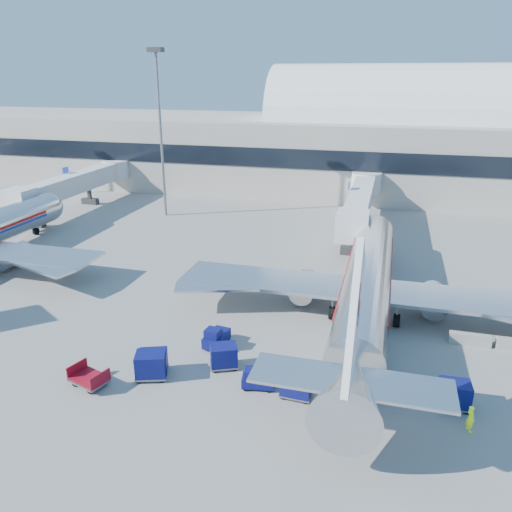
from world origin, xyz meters
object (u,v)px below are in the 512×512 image
(tug_right, at_px, (356,359))
(cart_train_a, at_px, (224,356))
(jetbridge_mid, at_px, (79,182))
(tug_left, at_px, (216,337))
(mast_west, at_px, (159,110))
(cart_solo_near, at_px, (297,383))
(ramp_worker, at_px, (470,418))
(cart_solo_far, at_px, (454,394))
(jetbridge_near, at_px, (361,199))
(cart_train_c, at_px, (153,362))
(barrier_near, at_px, (470,339))
(airliner_main, at_px, (367,285))
(tug_lead, at_px, (257,379))
(cart_open_red, at_px, (90,379))
(cart_train_b, at_px, (151,365))

(tug_right, xyz_separation_m, cart_train_a, (-8.85, -2.53, 0.28))
(jetbridge_mid, height_order, tug_left, jetbridge_mid)
(mast_west, xyz_separation_m, cart_solo_near, (26.57, -37.79, -13.85))
(tug_left, xyz_separation_m, ramp_worker, (17.21, -5.13, 0.08))
(tug_right, bearing_deg, cart_solo_far, 4.62)
(jetbridge_near, xyz_separation_m, cart_train_c, (-10.88, -38.71, -3.01))
(jetbridge_near, xyz_separation_m, cart_solo_far, (8.46, -37.11, -3.02))
(jetbridge_near, bearing_deg, barrier_near, -70.15)
(airliner_main, distance_m, tug_lead, 13.72)
(tug_lead, height_order, cart_open_red, tug_lead)
(cart_solo_near, xyz_separation_m, cart_open_red, (-13.33, -2.42, -0.48))
(ramp_worker, bearing_deg, airliner_main, 4.16)
(jetbridge_mid, distance_m, cart_train_c, 49.76)
(jetbridge_near, xyz_separation_m, cart_train_b, (-10.85, -39.12, -2.95))
(ramp_worker, bearing_deg, tug_left, 49.97)
(tug_lead, bearing_deg, cart_train_a, 139.53)
(airliner_main, height_order, cart_train_b, airliner_main)
(jetbridge_near, xyz_separation_m, cart_solo_near, (-1.03, -38.60, -2.99))
(tug_right, relative_size, cart_train_c, 0.98)
(barrier_near, distance_m, ramp_worker, 10.47)
(cart_train_a, bearing_deg, tug_left, 96.12)
(mast_west, xyz_separation_m, tug_lead, (23.91, -37.57, -14.16))
(jetbridge_mid, relative_size, ramp_worker, 16.72)
(tug_left, distance_m, cart_solo_far, 16.82)
(airliner_main, height_order, cart_train_a, airliner_main)
(jetbridge_near, distance_m, cart_solo_near, 38.73)
(tug_right, bearing_deg, cart_train_c, -130.21)
(mast_west, distance_m, cart_solo_far, 53.02)
(mast_west, xyz_separation_m, ramp_worker, (36.74, -38.39, -13.97))
(jetbridge_mid, height_order, cart_train_b, jetbridge_mid)
(airliner_main, xyz_separation_m, barrier_near, (8.00, -2.51, -2.48))
(tug_lead, relative_size, cart_train_c, 0.96)
(cart_solo_near, distance_m, cart_solo_far, 9.60)
(airliner_main, relative_size, cart_open_red, 13.43)
(jetbridge_mid, xyz_separation_m, cart_solo_near, (40.97, -38.60, -2.99))
(airliner_main, distance_m, tug_right, 8.15)
(tug_right, bearing_deg, jetbridge_near, 124.40)
(cart_solo_near, height_order, cart_open_red, cart_solo_near)
(jetbridge_near, distance_m, tug_lead, 38.69)
(airliner_main, height_order, cart_train_c, airliner_main)
(cart_solo_near, bearing_deg, barrier_near, 43.97)
(cart_train_c, bearing_deg, cart_solo_far, -16.35)
(cart_train_b, bearing_deg, tug_right, 2.11)
(tug_left, distance_m, cart_train_b, 5.77)
(tug_left, height_order, cart_solo_far, cart_solo_far)
(mast_west, relative_size, tug_right, 9.79)
(mast_west, distance_m, tug_lead, 46.73)
(tug_left, bearing_deg, cart_open_red, 145.21)
(cart_train_b, height_order, cart_train_c, cart_train_b)
(airliner_main, relative_size, cart_train_b, 14.97)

